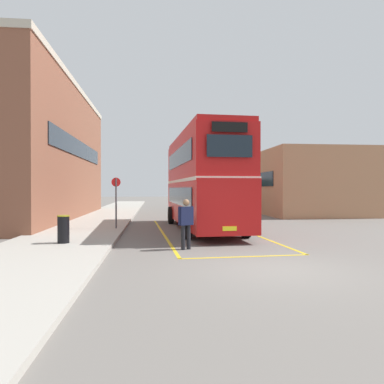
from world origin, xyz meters
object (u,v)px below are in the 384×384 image
Objects in this scene: double_decker_bus at (202,180)px; litter_bin at (63,229)px; single_deck_bus at (209,193)px; pedestrian_boarding at (186,220)px; bus_stop_sign at (116,198)px.

litter_bin is (-5.60, -4.77, -1.88)m from double_decker_bus.
single_deck_bus reaches higher than pedestrian_boarding.
bus_stop_sign is at bearing 73.37° from litter_bin.
single_deck_bus is (3.44, 19.72, -0.88)m from double_decker_bus.
bus_stop_sign is at bearing -177.02° from double_decker_bus.
double_decker_bus reaches higher than single_deck_bus.
single_deck_bus is 25.92m from pedestrian_boarding.
bus_stop_sign reaches higher than pedestrian_boarding.
single_deck_bus is at bearing 69.74° from litter_bin.
single_deck_bus is 4.93× the size of pedestrian_boarding.
single_deck_bus is 3.42× the size of bus_stop_sign.
single_deck_bus is 26.13m from litter_bin.
litter_bin is at bearing -106.63° from bus_stop_sign.
pedestrian_boarding is 0.69× the size of bus_stop_sign.
bus_stop_sign reaches higher than litter_bin.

